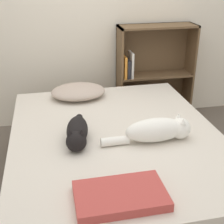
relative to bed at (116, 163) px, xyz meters
The scene contains 8 objects.
ground_plane 0.25m from the bed, ahead, with size 8.00×8.00×0.00m, color brown.
wall_back 1.63m from the bed, 90.00° to the left, with size 8.00×0.06×2.50m.
bed is the anchor object (origin of this frame).
pillow 0.78m from the bed, 104.81° to the left, with size 0.47×0.36×0.11m.
cat_light 0.44m from the bed, 29.95° to the right, with size 0.61×0.16×0.16m.
cat_dark 0.43m from the bed, 168.09° to the right, with size 0.19×0.49×0.15m.
bookshelf 1.35m from the bed, 60.76° to the left, with size 0.79×0.26×1.02m.
blanket_fold 0.73m from the bed, 100.72° to the right, with size 0.46×0.27×0.05m.
Camera 1 is at (-0.42, -1.85, 1.57)m, focal length 50.00 mm.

